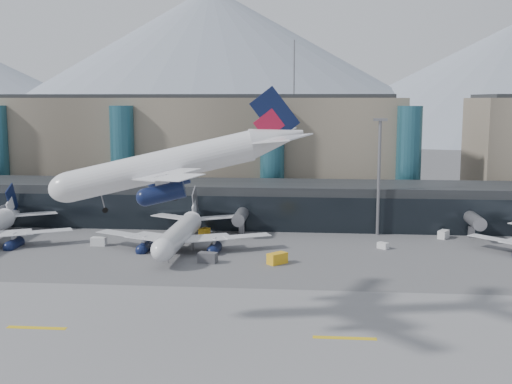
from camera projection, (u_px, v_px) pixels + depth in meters
ground at (207, 297)px, 96.82m from camera, size 900.00×900.00×0.00m
runway_strip at (187, 333)px, 82.03m from camera, size 400.00×40.00×0.04m
runway_markings at (187, 333)px, 82.03m from camera, size 128.00×1.00×0.02m
concourse at (247, 204)px, 153.00m from camera, size 170.00×27.00×10.00m
terminal_main at (173, 149)px, 185.54m from camera, size 130.00×30.00×31.00m
teal_towers at (197, 159)px, 169.09m from camera, size 116.40×19.40×46.00m
mountain_ridge at (315, 77)px, 463.32m from camera, size 910.00×400.00×110.00m
lightmast_mid at (379, 170)px, 139.36m from camera, size 3.00×1.20×25.60m
hero_jet at (186, 154)px, 80.59m from camera, size 34.11×33.92×11.05m
jet_parked_mid at (183, 225)px, 129.14m from camera, size 37.62×36.29×12.11m
veh_a at (99, 241)px, 130.97m from camera, size 3.06×1.75×1.71m
veh_b at (204, 231)px, 141.46m from camera, size 2.46×2.93×1.45m
veh_c at (208, 258)px, 117.28m from camera, size 3.71×2.47×1.89m
veh_d at (443, 234)px, 137.83m from camera, size 2.96×3.43×1.73m
veh_g at (383, 246)px, 128.32m from camera, size 2.44×2.35×1.25m
veh_h at (277, 258)px, 116.49m from camera, size 3.91×3.90×2.00m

